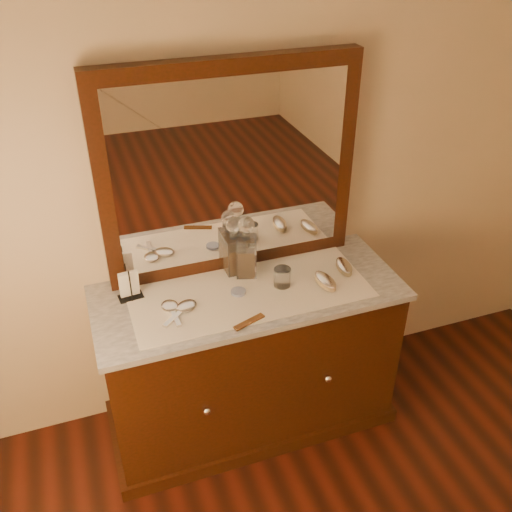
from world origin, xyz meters
The scene contains 18 objects.
dresser_cabinet centered at (0.00, 1.96, 0.41)m, with size 1.40×0.55×0.82m, color black.
dresser_plinth centered at (0.00, 1.96, 0.04)m, with size 1.46×0.59×0.08m, color black.
knob_left centered at (-0.30, 1.67, 0.45)m, with size 0.04×0.04×0.04m, color silver.
knob_right centered at (0.30, 1.67, 0.45)m, with size 0.04×0.04×0.04m, color silver.
marble_top centered at (0.00, 1.96, 0.83)m, with size 1.44×0.59×0.03m, color silver.
mirror_frame centered at (0.00, 2.20, 1.35)m, with size 1.20×0.08×1.00m, color black.
mirror_glass centered at (0.00, 2.17, 1.35)m, with size 1.06×0.01×0.86m, color white.
lace_runner centered at (0.00, 1.94, 0.85)m, with size 1.10×0.45×0.00m, color silver.
pin_dish centered at (-0.05, 1.95, 0.86)m, with size 0.07×0.07×0.01m, color silver.
comb centered at (-0.08, 1.73, 0.86)m, with size 0.15×0.03×0.01m, color brown.
napkin_rack centered at (-0.53, 2.08, 0.92)m, with size 0.12×0.08×0.16m.
decanter_left centered at (-0.02, 2.12, 0.97)m, with size 0.09×0.09×0.29m.
decanter_right centered at (0.03, 2.08, 0.97)m, with size 0.12×0.12×0.31m.
brush_near centered at (0.35, 1.87, 0.88)m, with size 0.08×0.16×0.04m.
brush_far centered at (0.49, 1.95, 0.87)m, with size 0.08×0.15×0.04m.
hand_mirror_outer centered at (-0.37, 1.93, 0.86)m, with size 0.08×0.20×0.02m.
hand_mirror_inner centered at (-0.32, 1.91, 0.86)m, with size 0.19×0.18×0.02m.
tumblers centered at (0.16, 1.94, 0.90)m, with size 0.08×0.08×0.09m.
Camera 1 is at (-0.68, -0.05, 2.40)m, focal length 39.62 mm.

